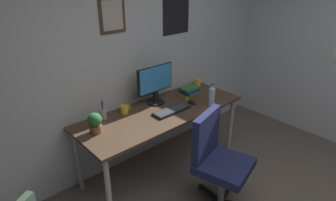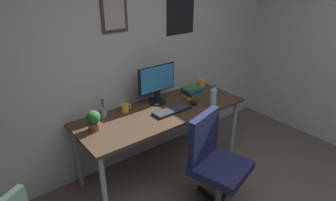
{
  "view_description": "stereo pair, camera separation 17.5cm",
  "coord_description": "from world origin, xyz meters",
  "px_view_note": "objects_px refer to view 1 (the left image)",
  "views": [
    {
      "loc": [
        -1.7,
        -0.35,
        2.11
      ],
      "look_at": [
        0.06,
        1.62,
        0.89
      ],
      "focal_mm": 30.68,
      "sensor_mm": 36.0,
      "label": 1
    },
    {
      "loc": [
        -1.57,
        -0.46,
        2.11
      ],
      "look_at": [
        0.06,
        1.62,
        0.89
      ],
      "focal_mm": 30.68,
      "sensor_mm": 36.0,
      "label": 2
    }
  ],
  "objects_px": {
    "office_chair": "(217,157)",
    "potted_plant": "(95,122)",
    "pen_cup": "(103,114)",
    "book_stack_left": "(189,91)",
    "monitor": "(155,83)",
    "computer_mouse": "(192,102)",
    "water_bottle": "(212,96)",
    "keyboard": "(172,110)",
    "coffee_mug_far": "(197,82)",
    "coffee_mug_near": "(125,109)"
  },
  "relations": [
    {
      "from": "coffee_mug_near",
      "to": "coffee_mug_far",
      "type": "height_order",
      "value": "coffee_mug_far"
    },
    {
      "from": "coffee_mug_far",
      "to": "potted_plant",
      "type": "relative_size",
      "value": 0.63
    },
    {
      "from": "potted_plant",
      "to": "computer_mouse",
      "type": "bearing_deg",
      "value": -8.22
    },
    {
      "from": "office_chair",
      "to": "keyboard",
      "type": "distance_m",
      "value": 0.69
    },
    {
      "from": "coffee_mug_near",
      "to": "keyboard",
      "type": "bearing_deg",
      "value": -37.38
    },
    {
      "from": "coffee_mug_far",
      "to": "computer_mouse",
      "type": "bearing_deg",
      "value": -143.66
    },
    {
      "from": "monitor",
      "to": "pen_cup",
      "type": "height_order",
      "value": "monitor"
    },
    {
      "from": "office_chair",
      "to": "coffee_mug_far",
      "type": "bearing_deg",
      "value": 51.65
    },
    {
      "from": "water_bottle",
      "to": "coffee_mug_far",
      "type": "height_order",
      "value": "water_bottle"
    },
    {
      "from": "keyboard",
      "to": "pen_cup",
      "type": "bearing_deg",
      "value": 151.25
    },
    {
      "from": "office_chair",
      "to": "keyboard",
      "type": "relative_size",
      "value": 2.21
    },
    {
      "from": "monitor",
      "to": "book_stack_left",
      "type": "xyz_separation_m",
      "value": [
        0.42,
        -0.12,
        -0.18
      ]
    },
    {
      "from": "coffee_mug_far",
      "to": "pen_cup",
      "type": "distance_m",
      "value": 1.34
    },
    {
      "from": "office_chair",
      "to": "computer_mouse",
      "type": "distance_m",
      "value": 0.77
    },
    {
      "from": "book_stack_left",
      "to": "office_chair",
      "type": "bearing_deg",
      "value": -119.7
    },
    {
      "from": "potted_plant",
      "to": "book_stack_left",
      "type": "xyz_separation_m",
      "value": [
        1.23,
        0.01,
        -0.04
      ]
    },
    {
      "from": "office_chair",
      "to": "book_stack_left",
      "type": "distance_m",
      "value": 0.98
    },
    {
      "from": "keyboard",
      "to": "water_bottle",
      "type": "distance_m",
      "value": 0.47
    },
    {
      "from": "book_stack_left",
      "to": "coffee_mug_near",
      "type": "bearing_deg",
      "value": 170.62
    },
    {
      "from": "potted_plant",
      "to": "book_stack_left",
      "type": "bearing_deg",
      "value": 0.4
    },
    {
      "from": "monitor",
      "to": "computer_mouse",
      "type": "relative_size",
      "value": 4.18
    },
    {
      "from": "monitor",
      "to": "pen_cup",
      "type": "xyz_separation_m",
      "value": [
        -0.63,
        0.06,
        -0.19
      ]
    },
    {
      "from": "monitor",
      "to": "keyboard",
      "type": "xyz_separation_m",
      "value": [
        -0.01,
        -0.28,
        -0.23
      ]
    },
    {
      "from": "keyboard",
      "to": "coffee_mug_far",
      "type": "xyz_separation_m",
      "value": [
        0.73,
        0.31,
        0.04
      ]
    },
    {
      "from": "monitor",
      "to": "computer_mouse",
      "type": "height_order",
      "value": "monitor"
    },
    {
      "from": "pen_cup",
      "to": "computer_mouse",
      "type": "bearing_deg",
      "value": -20.62
    },
    {
      "from": "potted_plant",
      "to": "keyboard",
      "type": "bearing_deg",
      "value": -10.78
    },
    {
      "from": "computer_mouse",
      "to": "water_bottle",
      "type": "bearing_deg",
      "value": -53.25
    },
    {
      "from": "coffee_mug_near",
      "to": "pen_cup",
      "type": "bearing_deg",
      "value": 169.64
    },
    {
      "from": "book_stack_left",
      "to": "potted_plant",
      "type": "bearing_deg",
      "value": -179.6
    },
    {
      "from": "water_bottle",
      "to": "coffee_mug_far",
      "type": "relative_size",
      "value": 2.06
    },
    {
      "from": "water_bottle",
      "to": "potted_plant",
      "type": "height_order",
      "value": "water_bottle"
    },
    {
      "from": "office_chair",
      "to": "coffee_mug_near",
      "type": "relative_size",
      "value": 8.02
    },
    {
      "from": "keyboard",
      "to": "book_stack_left",
      "type": "height_order",
      "value": "book_stack_left"
    },
    {
      "from": "water_bottle",
      "to": "coffee_mug_far",
      "type": "distance_m",
      "value": 0.57
    },
    {
      "from": "keyboard",
      "to": "coffee_mug_far",
      "type": "height_order",
      "value": "coffee_mug_far"
    },
    {
      "from": "water_bottle",
      "to": "book_stack_left",
      "type": "relative_size",
      "value": 1.15
    },
    {
      "from": "pen_cup",
      "to": "book_stack_left",
      "type": "height_order",
      "value": "pen_cup"
    },
    {
      "from": "pen_cup",
      "to": "water_bottle",
      "type": "bearing_deg",
      "value": -26.27
    },
    {
      "from": "monitor",
      "to": "book_stack_left",
      "type": "height_order",
      "value": "monitor"
    },
    {
      "from": "monitor",
      "to": "computer_mouse",
      "type": "bearing_deg",
      "value": -45.24
    },
    {
      "from": "office_chair",
      "to": "potted_plant",
      "type": "bearing_deg",
      "value": 133.42
    },
    {
      "from": "coffee_mug_near",
      "to": "potted_plant",
      "type": "distance_m",
      "value": 0.44
    },
    {
      "from": "monitor",
      "to": "computer_mouse",
      "type": "xyz_separation_m",
      "value": [
        0.29,
        -0.29,
        -0.22
      ]
    },
    {
      "from": "computer_mouse",
      "to": "pen_cup",
      "type": "bearing_deg",
      "value": 159.38
    },
    {
      "from": "keyboard",
      "to": "computer_mouse",
      "type": "xyz_separation_m",
      "value": [
        0.3,
        -0.01,
        0.01
      ]
    },
    {
      "from": "potted_plant",
      "to": "pen_cup",
      "type": "distance_m",
      "value": 0.27
    },
    {
      "from": "office_chair",
      "to": "water_bottle",
      "type": "bearing_deg",
      "value": 45.95
    },
    {
      "from": "computer_mouse",
      "to": "coffee_mug_far",
      "type": "relative_size",
      "value": 0.9
    },
    {
      "from": "office_chair",
      "to": "computer_mouse",
      "type": "relative_size",
      "value": 8.64
    }
  ]
}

